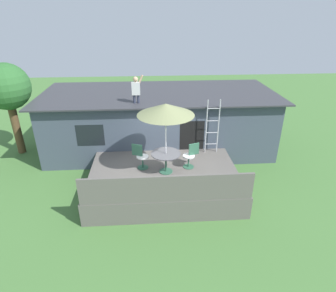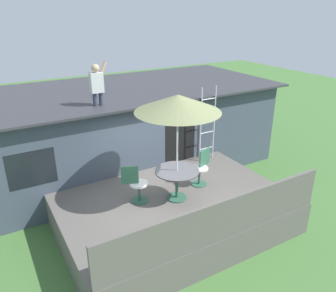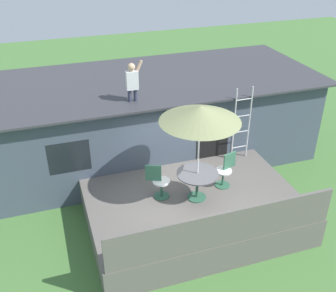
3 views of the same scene
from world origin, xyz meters
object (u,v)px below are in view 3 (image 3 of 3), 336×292
(patio_umbrella, at_px, (200,114))
(patio_chair_right, at_px, (225,170))
(person_figure, at_px, (132,79))
(patio_chair_left, at_px, (158,181))
(patio_table, at_px, (197,178))
(step_ladder, at_px, (242,124))

(patio_umbrella, relative_size, patio_chair_right, 2.76)
(person_figure, height_order, patio_chair_left, person_figure)
(person_figure, distance_m, patio_chair_right, 3.41)
(patio_chair_left, xyz_separation_m, patio_chair_right, (1.82, -0.06, 0.00))
(person_figure, relative_size, patio_chair_right, 1.21)
(patio_table, relative_size, step_ladder, 0.47)
(patio_table, relative_size, person_figure, 0.94)
(patio_table, distance_m, patio_chair_right, 0.98)
(step_ladder, xyz_separation_m, patio_chair_left, (-2.82, -1.10, -0.64))
(step_ladder, height_order, patio_chair_right, step_ladder)
(person_figure, distance_m, patio_chair_left, 2.76)
(patio_table, distance_m, person_figure, 3.10)
(patio_umbrella, height_order, patio_chair_left, patio_umbrella)
(patio_chair_right, bearing_deg, patio_umbrella, 0.00)
(patio_umbrella, bearing_deg, step_ladder, 37.27)
(person_figure, relative_size, patio_chair_left, 1.21)
(patio_table, height_order, patio_chair_right, patio_chair_right)
(patio_table, relative_size, patio_chair_right, 1.13)
(patio_table, xyz_separation_m, step_ladder, (1.93, 1.47, 0.51))
(patio_chair_left, bearing_deg, patio_chair_right, 20.39)
(person_figure, xyz_separation_m, patio_chair_right, (1.94, -1.90, -2.06))
(patio_table, relative_size, patio_umbrella, 0.41)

